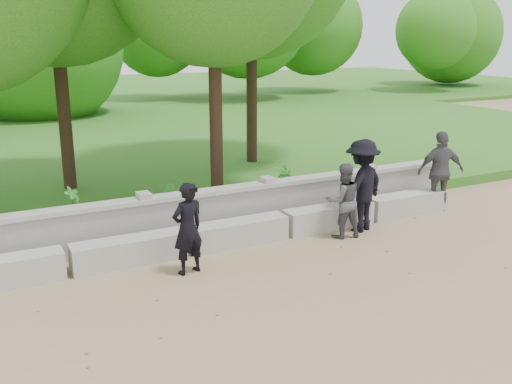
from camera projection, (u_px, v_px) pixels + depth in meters
ground at (232, 296)px, 8.36m from camera, size 80.00×80.00×0.00m
lawn at (65, 139)px, 20.30m from camera, size 40.00×22.00×0.25m
concrete_bench at (186, 241)px, 9.92m from camera, size 11.90×0.45×0.45m
parapet_wall at (172, 217)px, 10.46m from camera, size 12.50×0.35×0.90m
man_main at (188, 229)px, 8.98m from camera, size 0.62×0.57×1.50m
visitor_left at (343, 201)px, 10.64m from camera, size 0.77×0.65×1.43m
visitor_mid at (362, 186)px, 10.96m from camera, size 1.32×1.01×1.80m
visitor_right at (440, 171)px, 12.25m from camera, size 1.11×0.74×1.75m
shrub_a at (73, 203)px, 10.98m from camera, size 0.41×0.39×0.65m
shrub_b at (169, 196)px, 11.65m from camera, size 0.26×0.31×0.52m
shrub_c at (285, 174)px, 13.48m from camera, size 0.66×0.62×0.58m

